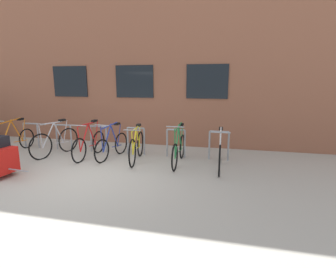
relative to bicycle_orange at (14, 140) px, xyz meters
name	(u,v)px	position (x,y,z in m)	size (l,w,h in m)	color
ground_plane	(89,175)	(3.26, -1.32, -0.37)	(42.00, 42.00, 0.00)	#B2ADA0
storefront_building	(162,64)	(3.26, 5.55, 2.55)	(28.00, 7.38, 5.85)	brown
bike_rack	(117,137)	(3.14, 0.58, 0.12)	(6.56, 0.05, 0.82)	gray
bicycle_orange	(14,140)	(0.00, 0.00, 0.00)	(0.44, 1.71, 1.06)	black
bicycle_green	(179,149)	(5.13, 0.01, 0.01)	(0.44, 1.78, 1.10)	black
bicycle_silver	(55,142)	(1.46, 0.00, 0.03)	(0.55, 1.67, 1.05)	black
bicycle_white	(220,152)	(6.19, -0.10, 0.03)	(0.44, 1.81, 1.03)	black
bicycle_red	(89,144)	(2.54, 0.02, 0.01)	(0.44, 1.70, 1.05)	black
bicycle_blue	(112,145)	(3.19, 0.12, -0.01)	(0.44, 1.59, 1.03)	black
bicycle_yellow	(137,147)	(3.97, 0.00, 0.02)	(0.44, 1.74, 0.98)	black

